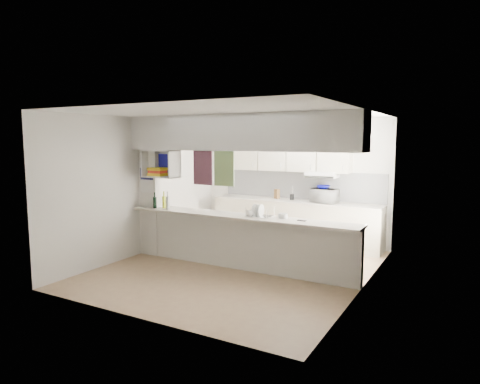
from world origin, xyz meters
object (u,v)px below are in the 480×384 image
Objects in this scene: microwave at (325,196)px; bowl at (324,187)px; dish_rack at (260,211)px; wine_bottles at (162,202)px.

microwave is 0.18m from bowl.
microwave is at bearing -38.15° from bowl.
wine_bottles is at bearing -174.38° from dish_rack.
wine_bottles is at bearing 56.81° from microwave.
wine_bottles is (-2.38, -2.18, -0.02)m from microwave.
dish_rack is (-0.44, -2.04, -0.06)m from microwave.
microwave is 1.39× the size of wine_bottles.
bowl is at bearing 80.53° from dish_rack.
microwave is 1.23× the size of dish_rack.
wine_bottles is (-2.34, -2.21, -0.19)m from bowl.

